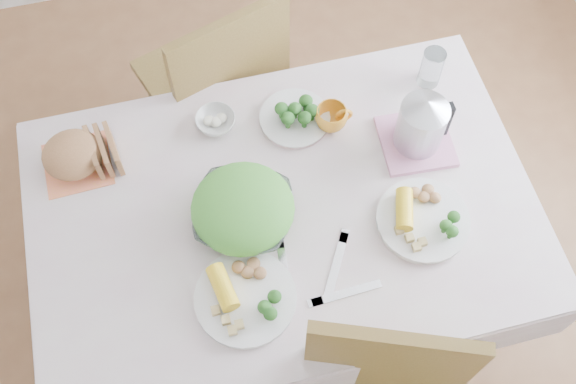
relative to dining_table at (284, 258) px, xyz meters
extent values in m
plane|color=brown|center=(0.00, 0.00, -0.38)|extent=(3.60, 3.60, 0.00)
cube|color=brown|center=(0.00, 0.00, 0.00)|extent=(1.40, 0.90, 0.75)
cube|color=beige|center=(0.00, 0.00, 0.38)|extent=(1.50, 1.00, 0.01)
cube|color=brown|center=(-0.11, 0.73, 0.09)|extent=(0.57, 0.57, 1.00)
imported|color=white|center=(-0.12, 0.00, 0.42)|extent=(0.37, 0.37, 0.07)
cylinder|color=white|center=(-0.17, -0.25, 0.40)|extent=(0.33, 0.33, 0.02)
cylinder|color=white|center=(0.39, -0.14, 0.40)|extent=(0.39, 0.39, 0.02)
cylinder|color=beige|center=(0.11, 0.30, 0.40)|extent=(0.24, 0.24, 0.02)
cube|color=#ED7E4F|center=(-0.58, 0.30, 0.39)|extent=(0.21, 0.21, 0.00)
ellipsoid|color=brown|center=(-0.58, 0.30, 0.45)|extent=(0.21, 0.21, 0.11)
imported|color=white|center=(-0.13, 0.34, 0.41)|extent=(0.14, 0.14, 0.04)
imported|color=orange|center=(0.22, 0.25, 0.43)|extent=(0.11, 0.11, 0.08)
cylinder|color=white|center=(0.57, 0.34, 0.45)|extent=(0.08, 0.08, 0.14)
cube|color=#CB7CA0|center=(0.46, 0.12, 0.40)|extent=(0.23, 0.23, 0.02)
cylinder|color=#B2B5BA|center=(0.46, 0.12, 0.51)|extent=(0.17, 0.17, 0.20)
cube|color=silver|center=(-0.04, -0.19, 0.39)|extent=(0.04, 0.19, 0.00)
cube|color=silver|center=(0.10, -0.21, 0.39)|extent=(0.12, 0.19, 0.00)
cube|color=silver|center=(0.11, -0.30, 0.39)|extent=(0.20, 0.03, 0.00)
camera|label=1|loc=(-0.20, -0.87, 2.18)|focal=42.00mm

